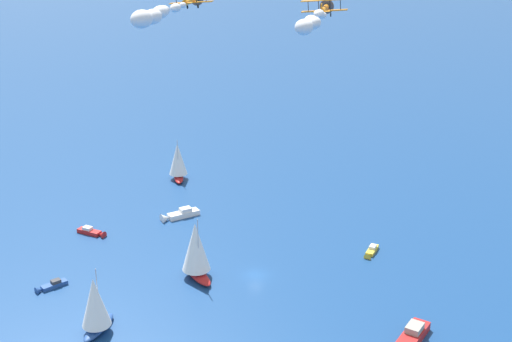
{
  "coord_description": "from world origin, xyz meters",
  "views": [
    {
      "loc": [
        54.37,
        -93.61,
        61.42
      ],
      "look_at": [
        -0.06,
        0.21,
        20.3
      ],
      "focal_mm": 47.26,
      "sensor_mm": 36.0,
      "label": 1
    }
  ],
  "objects_px": {
    "motorboat_inshore": "(178,215)",
    "motorboat_far_stbd": "(409,340)",
    "sailboat_outer_ring_a": "(196,250)",
    "motorboat_outer_ring_b": "(93,232)",
    "sailboat_near_centre": "(95,305)",
    "sailboat_trailing": "(178,161)",
    "motorboat_far_port": "(371,252)",
    "biplane_lead": "(191,0)",
    "biplane_wingman": "(324,8)",
    "motorboat_offshore": "(50,286)"
  },
  "relations": [
    {
      "from": "motorboat_far_port",
      "to": "biplane_lead",
      "type": "bearing_deg",
      "value": -139.88
    },
    {
      "from": "motorboat_inshore",
      "to": "motorboat_far_port",
      "type": "bearing_deg",
      "value": 7.14
    },
    {
      "from": "biplane_lead",
      "to": "motorboat_far_stbd",
      "type": "bearing_deg",
      "value": -5.29
    },
    {
      "from": "sailboat_trailing",
      "to": "motorboat_far_stbd",
      "type": "bearing_deg",
      "value": -28.33
    },
    {
      "from": "sailboat_trailing",
      "to": "biplane_wingman",
      "type": "relative_size",
      "value": 1.42
    },
    {
      "from": "motorboat_offshore",
      "to": "biplane_wingman",
      "type": "bearing_deg",
      "value": 34.31
    },
    {
      "from": "biplane_lead",
      "to": "motorboat_inshore",
      "type": "bearing_deg",
      "value": 136.06
    },
    {
      "from": "motorboat_far_stbd",
      "to": "sailboat_trailing",
      "type": "xyz_separation_m",
      "value": [
        -71.85,
        38.73,
        3.95
      ]
    },
    {
      "from": "motorboat_inshore",
      "to": "sailboat_outer_ring_a",
      "type": "xyz_separation_m",
      "value": [
        18.1,
        -19.08,
        4.79
      ]
    },
    {
      "from": "motorboat_outer_ring_b",
      "to": "biplane_wingman",
      "type": "xyz_separation_m",
      "value": [
        47.4,
        6.63,
        47.52
      ]
    },
    {
      "from": "motorboat_inshore",
      "to": "sailboat_trailing",
      "type": "relative_size",
      "value": 0.82
    },
    {
      "from": "sailboat_near_centre",
      "to": "biplane_lead",
      "type": "relative_size",
      "value": 1.46
    },
    {
      "from": "motorboat_inshore",
      "to": "motorboat_offshore",
      "type": "height_order",
      "value": "motorboat_inshore"
    },
    {
      "from": "motorboat_offshore",
      "to": "biplane_lead",
      "type": "relative_size",
      "value": 0.79
    },
    {
      "from": "motorboat_far_port",
      "to": "biplane_wingman",
      "type": "relative_size",
      "value": 0.77
    },
    {
      "from": "sailboat_trailing",
      "to": "motorboat_outer_ring_b",
      "type": "distance_m",
      "value": 34.68
    },
    {
      "from": "sailboat_trailing",
      "to": "biplane_lead",
      "type": "bearing_deg",
      "value": -48.85
    },
    {
      "from": "motorboat_far_port",
      "to": "sailboat_outer_ring_a",
      "type": "bearing_deg",
      "value": -134.76
    },
    {
      "from": "sailboat_near_centre",
      "to": "motorboat_far_stbd",
      "type": "height_order",
      "value": "sailboat_near_centre"
    },
    {
      "from": "sailboat_outer_ring_a",
      "to": "motorboat_outer_ring_b",
      "type": "distance_m",
      "value": 29.15
    },
    {
      "from": "motorboat_offshore",
      "to": "sailboat_trailing",
      "type": "distance_m",
      "value": 55.61
    },
    {
      "from": "motorboat_far_port",
      "to": "sailboat_outer_ring_a",
      "type": "height_order",
      "value": "sailboat_outer_ring_a"
    },
    {
      "from": "motorboat_offshore",
      "to": "motorboat_outer_ring_b",
      "type": "distance_m",
      "value": 21.65
    },
    {
      "from": "motorboat_far_port",
      "to": "motorboat_offshore",
      "type": "relative_size",
      "value": 0.97
    },
    {
      "from": "biplane_wingman",
      "to": "motorboat_inshore",
      "type": "bearing_deg",
      "value": 166.46
    },
    {
      "from": "sailboat_near_centre",
      "to": "motorboat_outer_ring_b",
      "type": "bearing_deg",
      "value": 134.15
    },
    {
      "from": "motorboat_offshore",
      "to": "motorboat_outer_ring_b",
      "type": "relative_size",
      "value": 0.89
    },
    {
      "from": "sailboat_trailing",
      "to": "motorboat_offshore",
      "type": "bearing_deg",
      "value": -77.7
    },
    {
      "from": "motorboat_far_port",
      "to": "motorboat_far_stbd",
      "type": "bearing_deg",
      "value": -57.93
    },
    {
      "from": "motorboat_offshore",
      "to": "sailboat_outer_ring_a",
      "type": "xyz_separation_m",
      "value": [
        20.0,
        16.36,
        5.02
      ]
    },
    {
      "from": "motorboat_far_stbd",
      "to": "sailboat_outer_ring_a",
      "type": "distance_m",
      "value": 40.32
    },
    {
      "from": "motorboat_offshore",
      "to": "sailboat_trailing",
      "type": "relative_size",
      "value": 0.56
    },
    {
      "from": "sailboat_trailing",
      "to": "biplane_lead",
      "type": "relative_size",
      "value": 1.42
    },
    {
      "from": "motorboat_far_stbd",
      "to": "biplane_lead",
      "type": "xyz_separation_m",
      "value": [
        -41.35,
        3.83,
        48.01
      ]
    },
    {
      "from": "motorboat_far_port",
      "to": "motorboat_outer_ring_b",
      "type": "height_order",
      "value": "motorboat_outer_ring_b"
    },
    {
      "from": "sailboat_near_centre",
      "to": "sailboat_trailing",
      "type": "distance_m",
      "value": 66.28
    },
    {
      "from": "sailboat_outer_ring_a",
      "to": "sailboat_trailing",
      "type": "bearing_deg",
      "value": 130.08
    },
    {
      "from": "motorboat_far_port",
      "to": "motorboat_outer_ring_b",
      "type": "xyz_separation_m",
      "value": [
        -52.69,
        -20.84,
        0.07
      ]
    },
    {
      "from": "motorboat_inshore",
      "to": "biplane_lead",
      "type": "bearing_deg",
      "value": -43.94
    },
    {
      "from": "motorboat_inshore",
      "to": "biplane_lead",
      "type": "height_order",
      "value": "biplane_lead"
    },
    {
      "from": "sailboat_near_centre",
      "to": "biplane_lead",
      "type": "bearing_deg",
      "value": 84.87
    },
    {
      "from": "sailboat_outer_ring_a",
      "to": "motorboat_outer_ring_b",
      "type": "bearing_deg",
      "value": 172.91
    },
    {
      "from": "motorboat_offshore",
      "to": "motorboat_far_port",
      "type": "bearing_deg",
      "value": 42.68
    },
    {
      "from": "motorboat_far_port",
      "to": "biplane_wingman",
      "type": "height_order",
      "value": "biplane_wingman"
    },
    {
      "from": "motorboat_inshore",
      "to": "motorboat_outer_ring_b",
      "type": "distance_m",
      "value": 18.7
    },
    {
      "from": "sailboat_near_centre",
      "to": "sailboat_trailing",
      "type": "xyz_separation_m",
      "value": [
        -28.25,
        59.96,
        -0.12
      ]
    },
    {
      "from": "motorboat_far_port",
      "to": "biplane_wingman",
      "type": "distance_m",
      "value": 49.94
    },
    {
      "from": "sailboat_trailing",
      "to": "sailboat_near_centre",
      "type": "bearing_deg",
      "value": -64.77
    },
    {
      "from": "motorboat_far_stbd",
      "to": "sailboat_outer_ring_a",
      "type": "bearing_deg",
      "value": 178.68
    },
    {
      "from": "motorboat_inshore",
      "to": "motorboat_far_stbd",
      "type": "bearing_deg",
      "value": -18.99
    }
  ]
}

